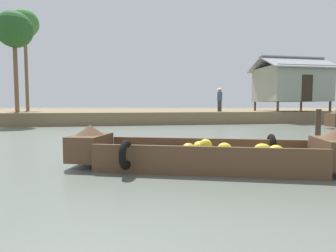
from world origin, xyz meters
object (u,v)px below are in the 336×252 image
at_px(mooring_post, 318,130).
at_px(stilt_house_mid_left, 291,84).
at_px(vendor_person, 220,98).
at_px(palm_tree_near, 14,31).
at_px(palm_tree_mid, 25,25).
at_px(banana_boat, 207,154).

bearing_deg(mooring_post, stilt_house_mid_left, 58.39).
bearing_deg(vendor_person, palm_tree_near, -179.53).
xyz_separation_m(vendor_person, mooring_post, (-1.86, -11.95, -1.14)).
relative_size(vendor_person, mooring_post, 1.51).
distance_m(palm_tree_mid, mooring_post, 21.57).
relative_size(stilt_house_mid_left, vendor_person, 3.11).
relative_size(palm_tree_mid, mooring_post, 6.94).
distance_m(vendor_person, mooring_post, 12.15).
relative_size(palm_tree_mid, vendor_person, 4.60).
xyz_separation_m(palm_tree_mid, mooring_post, (11.87, -16.72, -6.68)).
bearing_deg(stilt_house_mid_left, vendor_person, -175.84).
relative_size(banana_boat, palm_tree_near, 0.88).
xyz_separation_m(banana_boat, stilt_house_mid_left, (11.23, 13.92, 2.51)).
distance_m(palm_tree_mid, vendor_person, 15.55).
xyz_separation_m(banana_boat, mooring_post, (3.61, 1.55, 0.27)).
height_order(banana_boat, palm_tree_near, palm_tree_near).
relative_size(stilt_house_mid_left, palm_tree_mid, 0.68).
distance_m(stilt_house_mid_left, palm_tree_mid, 20.45).
bearing_deg(palm_tree_mid, vendor_person, -19.18).
bearing_deg(stilt_house_mid_left, banana_boat, -128.89).
height_order(palm_tree_near, palm_tree_mid, palm_tree_mid).
height_order(banana_boat, stilt_house_mid_left, stilt_house_mid_left).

